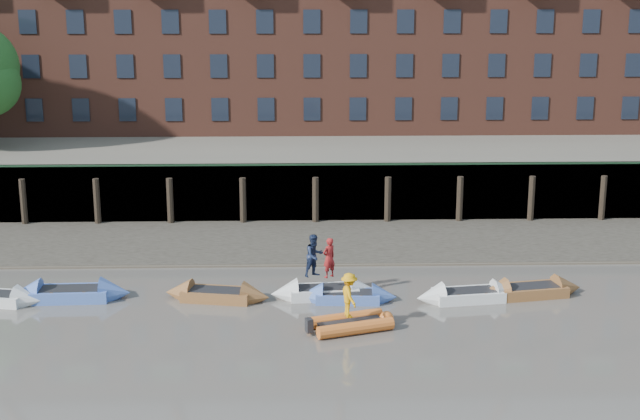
{
  "coord_description": "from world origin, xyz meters",
  "views": [
    {
      "loc": [
        -3.05,
        -26.0,
        12.73
      ],
      "look_at": [
        -2.02,
        12.0,
        3.2
      ],
      "focal_mm": 50.0,
      "sensor_mm": 36.0,
      "label": 1
    }
  ],
  "objects_px": {
    "person_rower_a": "(329,258)",
    "rowboat_4": "(348,296)",
    "rowboat_1": "(71,294)",
    "rib_tender": "(354,323)",
    "rowboat_3": "(324,292)",
    "rowboat_6": "(531,291)",
    "person_rib_crew": "(349,295)",
    "rowboat_5": "(468,295)",
    "person_rower_b": "(314,256)",
    "rowboat_2": "(217,295)"
  },
  "relations": [
    {
      "from": "person_rower_a",
      "to": "rowboat_4",
      "type": "bearing_deg",
      "value": 104.38
    },
    {
      "from": "rowboat_1",
      "to": "rib_tender",
      "type": "distance_m",
      "value": 12.21
    },
    {
      "from": "rowboat_4",
      "to": "rib_tender",
      "type": "xyz_separation_m",
      "value": [
        0.06,
        -3.1,
        0.04
      ]
    },
    {
      "from": "rowboat_3",
      "to": "rowboat_6",
      "type": "relative_size",
      "value": 0.97
    },
    {
      "from": "rowboat_3",
      "to": "rowboat_1",
      "type": "bearing_deg",
      "value": 174.49
    },
    {
      "from": "rib_tender",
      "to": "person_rib_crew",
      "type": "xyz_separation_m",
      "value": [
        -0.19,
        -0.09,
        1.15
      ]
    },
    {
      "from": "rowboat_4",
      "to": "rowboat_5",
      "type": "height_order",
      "value": "rowboat_5"
    },
    {
      "from": "rowboat_4",
      "to": "person_rower_a",
      "type": "height_order",
      "value": "person_rower_a"
    },
    {
      "from": "person_rower_a",
      "to": "rowboat_1",
      "type": "bearing_deg",
      "value": -38.57
    },
    {
      "from": "person_rib_crew",
      "to": "rib_tender",
      "type": "bearing_deg",
      "value": -80.66
    },
    {
      "from": "rowboat_3",
      "to": "rib_tender",
      "type": "relative_size",
      "value": 1.35
    },
    {
      "from": "rowboat_1",
      "to": "person_rower_a",
      "type": "distance_m",
      "value": 10.94
    },
    {
      "from": "rowboat_6",
      "to": "person_rower_b",
      "type": "distance_m",
      "value": 9.32
    },
    {
      "from": "rowboat_6",
      "to": "person_rib_crew",
      "type": "bearing_deg",
      "value": -165.82
    },
    {
      "from": "rowboat_2",
      "to": "rowboat_4",
      "type": "height_order",
      "value": "rowboat_2"
    },
    {
      "from": "rowboat_5",
      "to": "person_rower_a",
      "type": "height_order",
      "value": "person_rower_a"
    },
    {
      "from": "rowboat_5",
      "to": "rib_tender",
      "type": "distance_m",
      "value": 5.87
    },
    {
      "from": "rowboat_1",
      "to": "rowboat_3",
      "type": "xyz_separation_m",
      "value": [
        10.62,
        0.0,
        -0.02
      ]
    },
    {
      "from": "rowboat_6",
      "to": "rib_tender",
      "type": "bearing_deg",
      "value": -165.83
    },
    {
      "from": "rowboat_4",
      "to": "rib_tender",
      "type": "bearing_deg",
      "value": -85.81
    },
    {
      "from": "rowboat_2",
      "to": "person_rib_crew",
      "type": "relative_size",
      "value": 2.67
    },
    {
      "from": "rowboat_4",
      "to": "rowboat_6",
      "type": "distance_m",
      "value": 7.83
    },
    {
      "from": "rowboat_6",
      "to": "person_rower_a",
      "type": "relative_size",
      "value": 2.74
    },
    {
      "from": "rowboat_1",
      "to": "rowboat_3",
      "type": "distance_m",
      "value": 10.62
    },
    {
      "from": "rib_tender",
      "to": "rowboat_1",
      "type": "bearing_deg",
      "value": 143.92
    },
    {
      "from": "rowboat_4",
      "to": "person_rib_crew",
      "type": "relative_size",
      "value": 2.4
    },
    {
      "from": "rowboat_3",
      "to": "rowboat_6",
      "type": "distance_m",
      "value": 8.8
    },
    {
      "from": "rowboat_6",
      "to": "rowboat_4",
      "type": "bearing_deg",
      "value": 172.9
    },
    {
      "from": "rowboat_1",
      "to": "rowboat_4",
      "type": "bearing_deg",
      "value": -4.87
    },
    {
      "from": "rowboat_4",
      "to": "rowboat_3",
      "type": "bearing_deg",
      "value": 154.21
    },
    {
      "from": "rowboat_3",
      "to": "person_rower_b",
      "type": "height_order",
      "value": "person_rower_b"
    },
    {
      "from": "rowboat_1",
      "to": "rowboat_6",
      "type": "height_order",
      "value": "rowboat_1"
    },
    {
      "from": "rowboat_5",
      "to": "rowboat_6",
      "type": "bearing_deg",
      "value": 1.77
    },
    {
      "from": "person_rower_b",
      "to": "person_rib_crew",
      "type": "bearing_deg",
      "value": -107.82
    },
    {
      "from": "rowboat_3",
      "to": "person_rower_a",
      "type": "bearing_deg",
      "value": 2.02
    },
    {
      "from": "rib_tender",
      "to": "person_rower_a",
      "type": "xyz_separation_m",
      "value": [
        -0.81,
        3.67,
        1.48
      ]
    },
    {
      "from": "rowboat_1",
      "to": "person_rower_a",
      "type": "relative_size",
      "value": 2.9
    },
    {
      "from": "rowboat_4",
      "to": "person_rower_a",
      "type": "relative_size",
      "value": 2.42
    },
    {
      "from": "rowboat_5",
      "to": "rowboat_4",
      "type": "bearing_deg",
      "value": 171.41
    },
    {
      "from": "rowboat_1",
      "to": "rowboat_6",
      "type": "distance_m",
      "value": 19.41
    },
    {
      "from": "rowboat_1",
      "to": "rowboat_2",
      "type": "bearing_deg",
      "value": -4.22
    },
    {
      "from": "rowboat_2",
      "to": "person_rower_a",
      "type": "xyz_separation_m",
      "value": [
        4.7,
        0.25,
        1.5
      ]
    },
    {
      "from": "rowboat_6",
      "to": "person_rib_crew",
      "type": "relative_size",
      "value": 2.72
    },
    {
      "from": "rowboat_1",
      "to": "person_rower_b",
      "type": "distance_m",
      "value": 10.34
    },
    {
      "from": "rowboat_1",
      "to": "person_rib_crew",
      "type": "xyz_separation_m",
      "value": [
        11.47,
        -3.72,
        1.15
      ]
    },
    {
      "from": "rowboat_2",
      "to": "rowboat_5",
      "type": "relative_size",
      "value": 1.01
    },
    {
      "from": "rowboat_1",
      "to": "rib_tender",
      "type": "height_order",
      "value": "rowboat_1"
    },
    {
      "from": "rowboat_6",
      "to": "rib_tender",
      "type": "distance_m",
      "value": 8.54
    },
    {
      "from": "rowboat_2",
      "to": "person_rower_b",
      "type": "xyz_separation_m",
      "value": [
        4.09,
        0.4,
        1.56
      ]
    },
    {
      "from": "rowboat_3",
      "to": "person_rib_crew",
      "type": "xyz_separation_m",
      "value": [
        0.85,
        -3.72,
        1.17
      ]
    }
  ]
}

